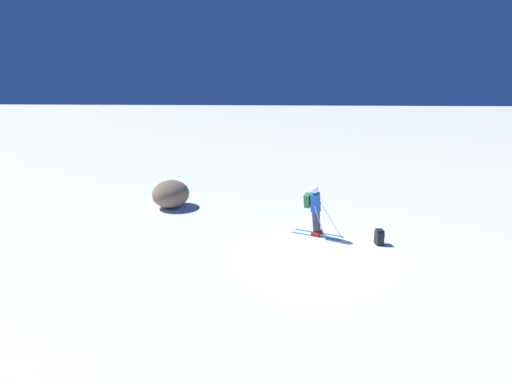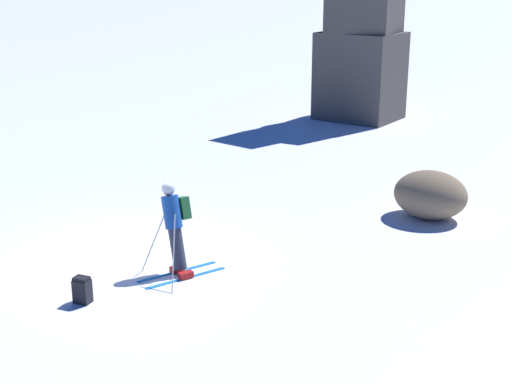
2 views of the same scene
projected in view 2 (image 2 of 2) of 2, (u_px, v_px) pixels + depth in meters
ground_plane at (129, 259)px, 14.82m from camera, size 300.00×300.00×0.00m
skier at (175, 223)px, 13.94m from camera, size 1.32×1.79×1.85m
rock_pillar at (363, 15)px, 27.39m from camera, size 2.97×2.61×9.72m
spare_backpack at (82, 290)px, 12.82m from camera, size 0.34×0.28×0.50m
exposed_boulder_1 at (430, 195)px, 17.11m from camera, size 1.78×1.51×1.15m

